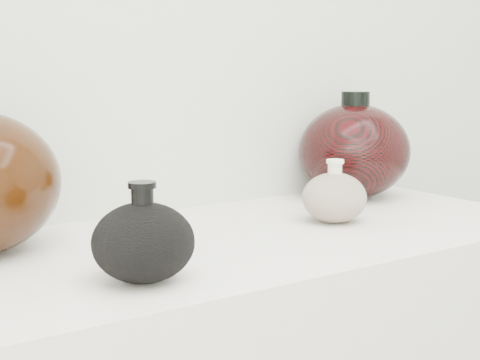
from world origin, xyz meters
TOP-DOWN VIEW (x-y plane):
  - black_gourd_vase at (-0.22, 0.81)m, footprint 0.14×0.14m
  - cream_gourd_vase at (0.22, 0.94)m, footprint 0.15×0.15m
  - right_round_pot at (0.42, 1.10)m, footprint 0.26×0.26m

SIDE VIEW (x-z plane):
  - cream_gourd_vase at x=0.22m, z-range 0.89..1.00m
  - black_gourd_vase at x=-0.22m, z-range 0.89..1.02m
  - right_round_pot at x=0.42m, z-range 0.89..1.12m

